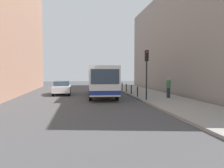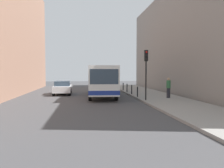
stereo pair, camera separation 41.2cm
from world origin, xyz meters
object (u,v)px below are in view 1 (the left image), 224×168
at_px(traffic_light, 147,65).
at_px(bollard_far, 126,88).
at_px(bus, 101,79).
at_px(bollard_farthest, 122,86).
at_px(pedestrian_near_signal, 168,88).
at_px(bollard_near, 138,92).
at_px(bollard_mid, 131,90).
at_px(car_beside_bus, 62,87).

xyz_separation_m(traffic_light, bollard_far, (-0.10, 7.46, -2.38)).
relative_size(bus, bollard_farthest, 11.70).
bearing_deg(pedestrian_near_signal, bollard_near, -30.76).
height_order(bollard_near, bollard_mid, same).
height_order(traffic_light, bollard_farthest, traffic_light).
relative_size(car_beside_bus, bollard_far, 4.68).
relative_size(bollard_farthest, pedestrian_near_signal, 0.53).
relative_size(bollard_near, bollard_farthest, 1.00).
height_order(traffic_light, bollard_mid, traffic_light).
xyz_separation_m(bollard_far, pedestrian_near_signal, (2.56, -6.16, 0.43)).
xyz_separation_m(traffic_light, bollard_mid, (-0.10, 4.95, -2.38)).
bearing_deg(bollard_mid, bollard_farthest, 90.00).
bearing_deg(bollard_near, pedestrian_near_signal, -24.15).
relative_size(car_beside_bus, traffic_light, 1.08).
bearing_deg(car_beside_bus, bollard_farthest, -159.97).
bearing_deg(bollard_far, traffic_light, -89.23).
bearing_deg(pedestrian_near_signal, bollard_farthest, -80.17).
xyz_separation_m(traffic_light, bollard_farthest, (-0.10, 9.97, -2.38)).
xyz_separation_m(bollard_near, bollard_mid, (0.00, 2.51, 0.00)).
height_order(bollard_far, bollard_farthest, same).
bearing_deg(traffic_light, bus, 121.47).
bearing_deg(bollard_farthest, pedestrian_near_signal, -73.57).
bearing_deg(bollard_mid, bollard_far, 90.00).
bearing_deg(bollard_farthest, bollard_mid, -90.00).
height_order(bollard_near, pedestrian_near_signal, pedestrian_near_signal).
bearing_deg(bus, bollard_far, -143.07).
relative_size(bus, bollard_far, 11.70).
relative_size(bus, bollard_mid, 11.70).
bearing_deg(car_beside_bus, bollard_near, 145.82).
distance_m(bus, pedestrian_near_signal, 6.99).
bearing_deg(bus, car_beside_bus, -21.26).
xyz_separation_m(bus, traffic_light, (3.24, -5.30, 1.28)).
bearing_deg(bollard_far, car_beside_bus, -177.17).
xyz_separation_m(bollard_near, bollard_far, (0.00, 5.02, 0.00)).
bearing_deg(traffic_light, pedestrian_near_signal, 27.85).
bearing_deg(pedestrian_near_signal, bollard_mid, -61.63).
relative_size(bus, traffic_light, 2.71).
bearing_deg(bollard_near, bus, 137.77).
bearing_deg(bollard_farthest, traffic_light, -89.43).
relative_size(traffic_light, pedestrian_near_signal, 2.27).
distance_m(car_beside_bus, bollard_near, 8.63).
distance_m(bollard_far, pedestrian_near_signal, 6.69).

